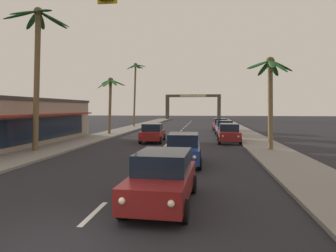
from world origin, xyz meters
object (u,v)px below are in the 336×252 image
traffic_signal_mast (193,0)px  sedan_parked_mid_kerb (229,133)px  palm_left_third (111,92)px  palm_left_farthest (135,80)px  sedan_parked_nearest_kerb (221,125)px  storefront_strip_left (3,122)px  sedan_parked_far_kerb (224,128)px  palm_right_second (270,84)px  sedan_oncoming_far (153,133)px  palm_left_second (38,53)px  sedan_third_in_queue (183,149)px  town_gateway_arch (193,103)px  sedan_lead_at_stop_bar (163,178)px

traffic_signal_mast → sedan_parked_mid_kerb: bearing=83.5°
palm_left_third → palm_left_farthest: (-0.36, 13.47, 2.60)m
sedan_parked_nearest_kerb → storefront_strip_left: size_ratio=0.23×
traffic_signal_mast → sedan_parked_mid_kerb: 21.13m
sedan_parked_far_kerb → storefront_strip_left: (-18.13, -11.49, 1.08)m
palm_left_third → traffic_signal_mast: bearing=-68.6°
sedan_parked_nearest_kerb → palm_right_second: bearing=-82.2°
palm_left_third → sedan_parked_far_kerb: bearing=3.3°
sedan_oncoming_far → palm_left_second: 11.31m
palm_left_second → storefront_strip_left: (-4.68, 2.68, -4.83)m
palm_left_farthest → traffic_signal_mast: bearing=-74.9°
sedan_parked_far_kerb → palm_left_farthest: 19.44m
sedan_third_in_queue → sedan_parked_mid_kerb: same height
traffic_signal_mast → sedan_oncoming_far: size_ratio=2.44×
sedan_parked_far_kerb → storefront_strip_left: size_ratio=0.23×
sedan_oncoming_far → sedan_parked_far_kerb: (6.79, 7.20, 0.00)m
palm_left_third → town_gateway_arch: size_ratio=0.45×
sedan_parked_mid_kerb → storefront_strip_left: storefront_strip_left is taller
sedan_parked_far_kerb → palm_left_third: size_ratio=0.69×
sedan_parked_nearest_kerb → palm_left_farthest: size_ratio=0.44×
palm_left_second → storefront_strip_left: palm_left_second is taller
palm_left_third → storefront_strip_left: palm_left_third is taller
sedan_parked_mid_kerb → palm_right_second: (2.40, -4.98, 3.92)m
sedan_third_in_queue → sedan_parked_mid_kerb: bearing=72.8°
sedan_oncoming_far → sedan_parked_nearest_kerb: bearing=63.8°
sedan_oncoming_far → storefront_strip_left: bearing=-159.3°
palm_right_second → sedan_parked_nearest_kerb: bearing=97.8°
palm_left_second → town_gateway_arch: 59.77m
palm_left_third → town_gateway_arch: (7.44, 45.73, -0.54)m
traffic_signal_mast → sedan_parked_nearest_kerb: size_ratio=2.43×
sedan_lead_at_stop_bar → sedan_oncoming_far: (-3.32, 16.75, 0.00)m
palm_left_farthest → sedan_third_in_queue: bearing=-71.8°
palm_right_second → town_gateway_arch: size_ratio=0.46×
sedan_parked_far_kerb → palm_left_farthest: size_ratio=0.44×
sedan_oncoming_far → palm_right_second: bearing=-25.8°
sedan_oncoming_far → palm_right_second: 10.89m
traffic_signal_mast → town_gateway_arch: 72.26m
sedan_parked_far_kerb → storefront_strip_left: bearing=-147.6°
sedan_lead_at_stop_bar → sedan_parked_far_kerb: same height
sedan_parked_far_kerb → town_gateway_arch: size_ratio=0.31×
palm_left_third → storefront_strip_left: size_ratio=0.34×
storefront_strip_left → town_gateway_arch: 57.96m
sedan_lead_at_stop_bar → palm_left_farthest: palm_left_farthest is taller
sedan_oncoming_far → palm_left_farthest: bearing=107.7°
storefront_strip_left → traffic_signal_mast: bearing=-45.0°
palm_left_second → palm_right_second: bearing=9.1°
sedan_lead_at_stop_bar → palm_left_second: palm_left_second is taller
traffic_signal_mast → palm_left_second: size_ratio=1.11×
sedan_oncoming_far → town_gateway_arch: size_ratio=0.31×
sedan_oncoming_far → sedan_parked_far_kerb: same height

